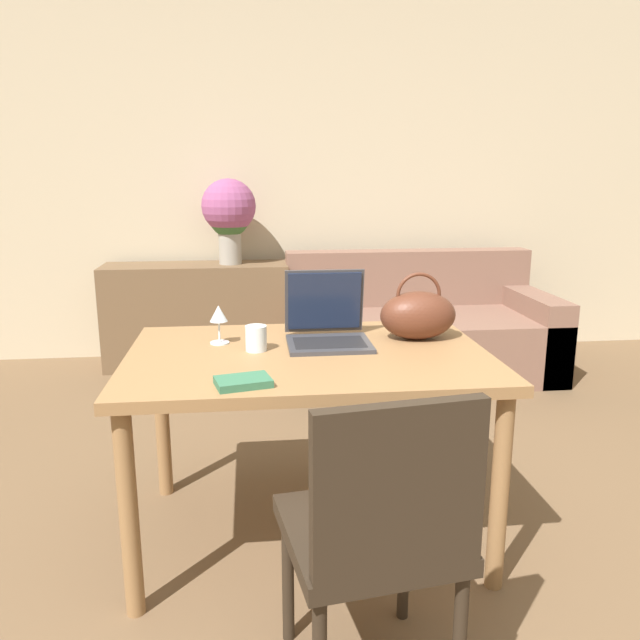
# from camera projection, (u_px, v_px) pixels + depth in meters

# --- Properties ---
(wall_back) EXTENTS (10.00, 0.06, 2.70)m
(wall_back) POSITION_uv_depth(u_px,v_px,m) (286.00, 176.00, 4.65)
(wall_back) COLOR beige
(wall_back) RESTS_ON ground_plane
(dining_table) EXTENTS (1.31, 0.90, 0.74)m
(dining_table) POSITION_uv_depth(u_px,v_px,m) (308.00, 374.00, 2.30)
(dining_table) COLOR olive
(dining_table) RESTS_ON ground_plane
(chair) EXTENTS (0.50, 0.50, 0.88)m
(chair) POSITION_uv_depth(u_px,v_px,m) (379.00, 527.00, 1.58)
(chair) COLOR #2D2319
(chair) RESTS_ON ground_plane
(couch) EXTENTS (1.80, 0.94, 0.82)m
(couch) POSITION_uv_depth(u_px,v_px,m) (417.00, 332.00, 4.39)
(couch) COLOR #7F5B4C
(couch) RESTS_ON ground_plane
(sideboard) EXTENTS (1.31, 0.40, 0.74)m
(sideboard) POSITION_uv_depth(u_px,v_px,m) (197.00, 315.00, 4.52)
(sideboard) COLOR brown
(sideboard) RESTS_ON ground_plane
(laptop) EXTENTS (0.31, 0.31, 0.27)m
(laptop) POSITION_uv_depth(u_px,v_px,m) (327.00, 323.00, 2.41)
(laptop) COLOR #38383D
(laptop) RESTS_ON dining_table
(drinking_glass) EXTENTS (0.08, 0.08, 0.09)m
(drinking_glass) POSITION_uv_depth(u_px,v_px,m) (256.00, 338.00, 2.29)
(drinking_glass) COLOR silver
(drinking_glass) RESTS_ON dining_table
(wine_glass) EXTENTS (0.07, 0.07, 0.15)m
(wine_glass) POSITION_uv_depth(u_px,v_px,m) (219.00, 317.00, 2.37)
(wine_glass) COLOR silver
(wine_glass) RESTS_ON dining_table
(handbag) EXTENTS (0.30, 0.19, 0.27)m
(handbag) POSITION_uv_depth(u_px,v_px,m) (418.00, 314.00, 2.44)
(handbag) COLOR #592D1E
(handbag) RESTS_ON dining_table
(flower_vase) EXTENTS (0.38, 0.38, 0.60)m
(flower_vase) POSITION_uv_depth(u_px,v_px,m) (229.00, 212.00, 4.38)
(flower_vase) COLOR #9E998E
(flower_vase) RESTS_ON sideboard
(book) EXTENTS (0.19, 0.15, 0.02)m
(book) POSITION_uv_depth(u_px,v_px,m) (243.00, 382.00, 1.92)
(book) COLOR #336B4C
(book) RESTS_ON dining_table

